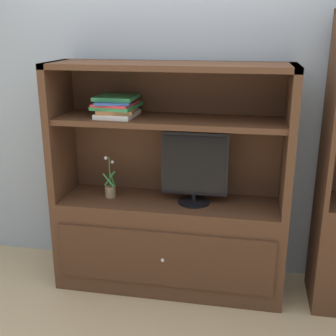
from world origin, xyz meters
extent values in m
plane|color=tan|center=(0.00, 0.00, 0.00)|extent=(8.00, 8.00, 0.00)
cube|color=#9EA8B2|center=(0.00, 0.75, 1.40)|extent=(6.00, 0.10, 2.80)
cube|color=#4C2D1C|center=(0.00, 0.40, 0.32)|extent=(1.56, 0.44, 0.64)
cube|color=#462A19|center=(0.00, 0.17, 0.32)|extent=(1.44, 0.02, 0.39)
sphere|color=silver|center=(0.00, 0.16, 0.32)|extent=(0.02, 0.02, 0.02)
cube|color=#4C2D1C|center=(-0.76, 0.40, 1.10)|extent=(0.05, 0.44, 0.92)
cube|color=#4C2D1C|center=(0.76, 0.40, 1.10)|extent=(0.05, 0.44, 0.92)
cube|color=#4C2D1C|center=(0.00, 0.61, 1.10)|extent=(1.56, 0.02, 0.92)
cube|color=#4C2D1C|center=(0.00, 0.40, 1.54)|extent=(1.56, 0.44, 0.04)
cube|color=#4C2D1C|center=(0.00, 0.40, 1.20)|extent=(1.46, 0.40, 0.04)
cylinder|color=black|center=(0.17, 0.40, 0.65)|extent=(0.22, 0.22, 0.01)
cylinder|color=black|center=(0.17, 0.40, 0.68)|extent=(0.03, 0.03, 0.05)
cube|color=black|center=(0.17, 0.40, 0.92)|extent=(0.44, 0.02, 0.42)
cube|color=black|center=(0.17, 0.38, 0.92)|extent=(0.41, 0.00, 0.38)
cylinder|color=#8C7251|center=(-0.42, 0.39, 0.68)|extent=(0.07, 0.07, 0.08)
cylinder|color=#3D6B33|center=(-0.42, 0.39, 0.83)|extent=(0.01, 0.01, 0.21)
cube|color=#2D7A38|center=(-0.40, 0.39, 0.77)|extent=(0.02, 0.07, 0.12)
cube|color=#2D7A38|center=(-0.42, 0.41, 0.77)|extent=(0.08, 0.03, 0.11)
cube|color=#2D7A38|center=(-0.42, 0.38, 0.77)|extent=(0.09, 0.03, 0.09)
sphere|color=silver|center=(-0.40, 0.41, 0.90)|extent=(0.02, 0.02, 0.02)
sphere|color=silver|center=(-0.43, 0.38, 0.93)|extent=(0.02, 0.02, 0.02)
cube|color=silver|center=(-0.35, 0.40, 1.23)|extent=(0.25, 0.31, 0.03)
cube|color=#A56638|center=(-0.35, 0.40, 1.26)|extent=(0.26, 0.30, 0.02)
cube|color=#338C4C|center=(-0.35, 0.41, 1.28)|extent=(0.29, 0.32, 0.02)
cube|color=red|center=(-0.35, 0.39, 1.30)|extent=(0.26, 0.30, 0.02)
cube|color=#2D519E|center=(-0.36, 0.41, 1.32)|extent=(0.26, 0.35, 0.02)
cube|color=#338C4C|center=(-0.35, 0.41, 1.34)|extent=(0.26, 0.25, 0.02)
cube|color=#4C2D1C|center=(0.98, 0.40, 1.30)|extent=(0.03, 0.41, 1.16)
camera|label=1|loc=(0.50, -2.33, 1.78)|focal=46.90mm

